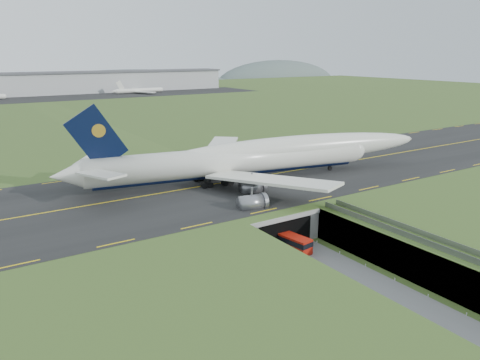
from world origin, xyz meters
TOP-DOWN VIEW (x-y plane):
  - ground at (0.00, 0.00)m, footprint 900.00×900.00m
  - airfield_deck at (0.00, 0.00)m, footprint 800.00×800.00m
  - trench_road at (0.00, -7.50)m, footprint 12.00×75.00m
  - taxiway at (0.00, 33.00)m, footprint 800.00×44.00m
  - tunnel_portal at (0.00, 16.71)m, footprint 17.00×22.30m
  - guideway at (11.00, -19.11)m, footprint 3.00×53.00m
  - jumbo_jet at (10.62, 31.95)m, footprint 89.74×57.94m
  - shuttle_tram at (-0.01, 5.60)m, footprint 3.68×7.32m
  - cargo_terminal at (-0.12, 299.41)m, footprint 320.00×67.00m
  - distant_hills at (64.38, 430.00)m, footprint 700.00×91.00m

SIDE VIEW (x-z plane):
  - distant_hills at x=64.38m, z-range -34.00..26.00m
  - ground at x=0.00m, z-range 0.00..0.00m
  - trench_road at x=0.00m, z-range 0.00..0.20m
  - shuttle_tram at x=-0.01m, z-range 0.15..3.02m
  - airfield_deck at x=0.00m, z-range 0.00..6.00m
  - tunnel_portal at x=0.00m, z-range 0.33..6.33m
  - guideway at x=11.00m, z-range 1.80..8.85m
  - taxiway at x=0.00m, z-range 6.00..6.18m
  - jumbo_jet at x=10.62m, z-range 1.49..20.96m
  - cargo_terminal at x=-0.12m, z-range 6.16..21.76m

